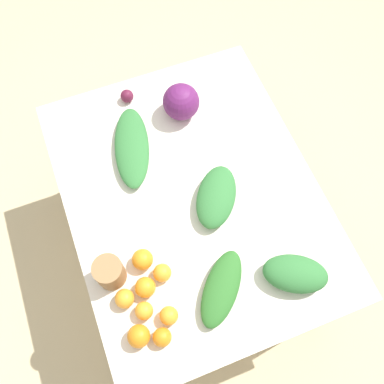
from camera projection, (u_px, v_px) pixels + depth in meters
The scene contains 17 objects.
ground_plane at pixel (192, 246), 2.47m from camera, with size 8.00×8.00×0.00m, color #C6B289.
dining_table at pixel (192, 202), 1.87m from camera, with size 1.33×1.03×0.75m.
cabbage_purple at pixel (181, 102), 1.88m from camera, with size 0.16×0.16×0.16m, color #601E5B.
paper_bag at pixel (110, 272), 1.59m from camera, with size 0.11×0.11×0.13m, color #997047.
greens_bunch_dandelion at pixel (221, 288), 1.59m from camera, with size 0.31×0.13×0.07m, color #2D6B28.
greens_bunch_beet_tops at pixel (216, 197), 1.74m from camera, with size 0.28×0.16×0.08m, color #337538.
greens_bunch_scallion at pixel (132, 147), 1.84m from camera, with size 0.40×0.15×0.06m, color #337538.
greens_bunch_chard at pixel (295, 274), 1.60m from camera, with size 0.25×0.15×0.10m, color #337538.
beet_root at pixel (127, 96), 1.96m from camera, with size 0.06×0.06×0.06m, color #5B1933.
orange_0 at pixel (144, 311), 1.56m from camera, with size 0.07×0.07×0.07m, color orange.
orange_1 at pixel (162, 273), 1.62m from camera, with size 0.07×0.07×0.07m, color orange.
orange_2 at pixel (139, 336), 1.52m from camera, with size 0.08×0.08×0.08m, color orange.
orange_3 at pixel (169, 316), 1.55m from camera, with size 0.07×0.07×0.07m, color orange.
orange_4 at pixel (162, 337), 1.52m from camera, with size 0.07×0.07×0.07m, color orange.
orange_5 at pixel (145, 287), 1.59m from camera, with size 0.08×0.08×0.08m, color orange.
orange_6 at pixel (124, 299), 1.57m from camera, with size 0.07×0.07×0.07m, color orange.
orange_7 at pixel (142, 259), 1.63m from camera, with size 0.08×0.08×0.08m, color orange.
Camera 1 is at (-0.68, 0.26, 2.38)m, focal length 40.00 mm.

